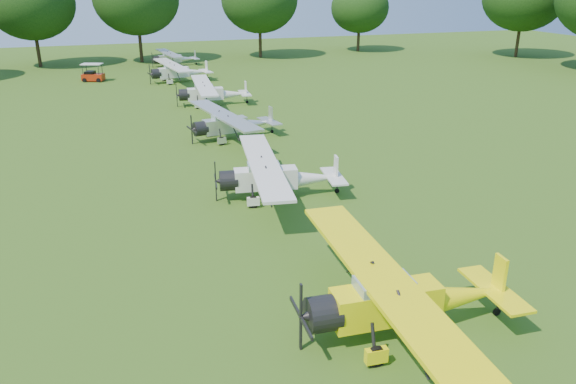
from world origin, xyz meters
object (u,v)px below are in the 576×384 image
aircraft_4 (231,122)px  aircraft_5 (211,92)px  aircraft_2 (402,296)px  aircraft_7 (173,57)px  aircraft_3 (275,175)px  aircraft_6 (178,71)px  golf_cart (93,75)px

aircraft_4 → aircraft_5: bearing=76.5°
aircraft_2 → aircraft_7: 60.34m
aircraft_5 → aircraft_2: bearing=-86.6°
aircraft_4 → aircraft_5: 11.44m
aircraft_3 → aircraft_7: bearing=97.2°
aircraft_2 → aircraft_3: bearing=94.4°
aircraft_5 → aircraft_6: size_ratio=0.97×
aircraft_6 → golf_cart: aircraft_6 is taller
aircraft_2 → aircraft_6: (-0.25, 48.65, -0.12)m
aircraft_5 → aircraft_7: aircraft_5 is taller
aircraft_3 → aircraft_5: aircraft_3 is taller
aircraft_2 → golf_cart: 52.87m
aircraft_2 → aircraft_6: size_ratio=1.09×
aircraft_4 → aircraft_5: aircraft_5 is taller
aircraft_4 → aircraft_7: (0.71, 35.78, -0.10)m
aircraft_4 → aircraft_5: (0.76, 11.42, 0.02)m
aircraft_3 → aircraft_4: 11.80m
golf_cart → aircraft_5: bearing=-37.6°
aircraft_5 → aircraft_6: bearing=99.7°
aircraft_2 → aircraft_3: (-0.30, 12.76, -0.12)m
aircraft_7 → golf_cart: bearing=-147.3°
aircraft_4 → aircraft_2: bearing=-100.0°
aircraft_3 → aircraft_4: bearing=96.5°
aircraft_5 → golf_cart: (-10.00, 16.10, -0.57)m
aircraft_4 → aircraft_7: bearing=79.1°
aircraft_2 → golf_cart: aircraft_2 is taller
aircraft_5 → aircraft_4: bearing=-89.1°
aircraft_4 → golf_cart: 29.03m
aircraft_2 → aircraft_3: 12.77m
aircraft_6 → golf_cart: 9.54m
aircraft_2 → aircraft_7: size_ratio=1.24×
aircraft_7 → aircraft_6: bearing=-102.2°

